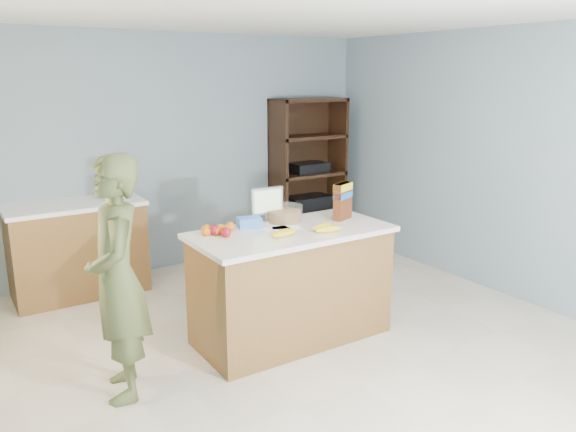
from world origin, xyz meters
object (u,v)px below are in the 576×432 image
shelving_unit (306,176)px  tv (267,202)px  counter_peninsula (291,289)px  cereal_box (343,198)px  person (117,279)px

shelving_unit → tv: bearing=-132.5°
counter_peninsula → cereal_box: bearing=5.6°
counter_peninsula → tv: 0.72m
cereal_box → counter_peninsula: bearing=-174.4°
counter_peninsula → shelving_unit: shelving_unit is taller
shelving_unit → cereal_box: shelving_unit is taller
tv → cereal_box: bearing=-26.2°
tv → shelving_unit: bearing=47.5°
tv → cereal_box: 0.63m
shelving_unit → person: size_ratio=1.13×
counter_peninsula → person: size_ratio=0.98×
counter_peninsula → cereal_box: size_ratio=5.16×
shelving_unit → person: bearing=-144.0°
counter_peninsula → shelving_unit: 2.61m
counter_peninsula → person: person is taller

